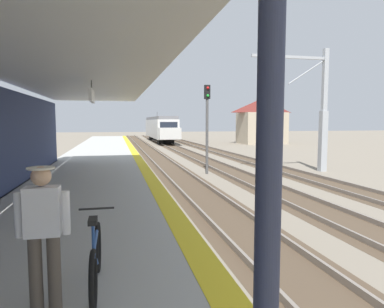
% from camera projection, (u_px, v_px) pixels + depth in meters
% --- Properties ---
extents(station_platform, '(5.00, 80.00, 0.91)m').
position_uv_depth(station_platform, '(93.00, 185.00, 14.31)').
color(station_platform, '#A8A8A3').
rests_on(station_platform, ground).
extents(track_pair_nearest_platform, '(2.34, 120.00, 0.16)m').
position_uv_depth(track_pair_nearest_platform, '(179.00, 176.00, 19.19)').
color(track_pair_nearest_platform, '#4C3D2D').
rests_on(track_pair_nearest_platform, ground).
extents(track_pair_middle, '(2.34, 120.00, 0.16)m').
position_uv_depth(track_pair_middle, '(237.00, 174.00, 19.93)').
color(track_pair_middle, '#4C3D2D').
rests_on(track_pair_middle, ground).
extents(track_pair_far_side, '(2.34, 120.00, 0.16)m').
position_uv_depth(track_pair_far_side, '(290.00, 172.00, 20.67)').
color(track_pair_far_side, '#4C3D2D').
rests_on(track_pair_far_side, ground).
extents(approaching_train, '(2.93, 19.60, 4.76)m').
position_uv_depth(approaching_train, '(160.00, 128.00, 53.32)').
color(approaching_train, silver).
rests_on(approaching_train, ground).
extents(commuter_person, '(0.59, 0.30, 1.67)m').
position_uv_depth(commuter_person, '(43.00, 230.00, 3.87)').
color(commuter_person, brown).
rests_on(commuter_person, station_platform).
extents(bicycle_beside_commuter, '(0.48, 1.82, 1.04)m').
position_uv_depth(bicycle_beside_commuter, '(96.00, 260.00, 4.41)').
color(bicycle_beside_commuter, black).
rests_on(bicycle_beside_commuter, station_platform).
extents(rail_signal_post, '(0.32, 0.34, 5.20)m').
position_uv_depth(rail_signal_post, '(207.00, 120.00, 20.03)').
color(rail_signal_post, '#4C4C4C').
rests_on(rail_signal_post, ground).
extents(catenary_pylon_far_side, '(5.00, 0.40, 7.50)m').
position_uv_depth(catenary_pylon_far_side, '(319.00, 113.00, 21.03)').
color(catenary_pylon_far_side, '#9EA3A8').
rests_on(catenary_pylon_far_side, ground).
extents(distant_trackside_house, '(6.60, 5.28, 6.40)m').
position_uv_depth(distant_trackside_house, '(262.00, 120.00, 48.86)').
color(distant_trackside_house, tan).
rests_on(distant_trackside_house, ground).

